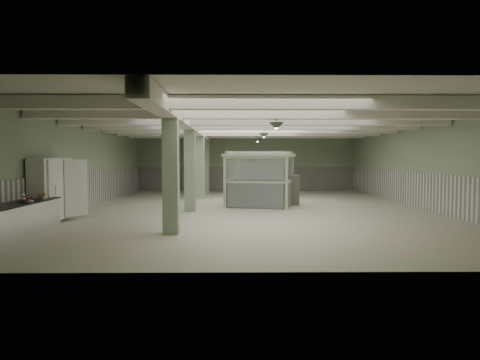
{
  "coord_description": "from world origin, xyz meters",
  "views": [
    {
      "loc": [
        -0.73,
        -17.77,
        2.11
      ],
      "look_at": [
        -0.55,
        -2.26,
        1.3
      ],
      "focal_mm": 32.0,
      "sensor_mm": 36.0,
      "label": 1
    }
  ],
  "objects_px": {
    "walkin_cooler": "(52,192)",
    "filing_cabinet": "(294,190)",
    "prep_counter": "(5,223)",
    "guard_booth": "(260,170)"
  },
  "relations": [
    {
      "from": "prep_counter",
      "to": "guard_booth",
      "type": "distance_m",
      "value": 10.52
    },
    {
      "from": "walkin_cooler",
      "to": "filing_cabinet",
      "type": "bearing_deg",
      "value": 31.7
    },
    {
      "from": "prep_counter",
      "to": "walkin_cooler",
      "type": "distance_m",
      "value": 3.05
    },
    {
      "from": "filing_cabinet",
      "to": "walkin_cooler",
      "type": "bearing_deg",
      "value": -142.63
    },
    {
      "from": "guard_booth",
      "to": "filing_cabinet",
      "type": "xyz_separation_m",
      "value": [
        1.57,
        0.43,
        -0.92
      ]
    },
    {
      "from": "prep_counter",
      "to": "guard_booth",
      "type": "height_order",
      "value": "guard_booth"
    },
    {
      "from": "guard_booth",
      "to": "filing_cabinet",
      "type": "bearing_deg",
      "value": 29.45
    },
    {
      "from": "prep_counter",
      "to": "filing_cabinet",
      "type": "height_order",
      "value": "filing_cabinet"
    },
    {
      "from": "prep_counter",
      "to": "walkin_cooler",
      "type": "height_order",
      "value": "walkin_cooler"
    },
    {
      "from": "walkin_cooler",
      "to": "filing_cabinet",
      "type": "xyz_separation_m",
      "value": [
        8.55,
        5.28,
        -0.34
      ]
    }
  ]
}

